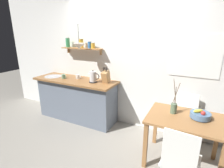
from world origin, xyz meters
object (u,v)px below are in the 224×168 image
Objects in this scene: coffee_mug_spare at (78,77)px; knife_block at (106,77)px; electric_kettle at (93,77)px; dining_chair_near at (180,161)px; dining_chair_far at (184,116)px; twig_vase at (174,108)px; fruit_bowl at (200,115)px; coffee_mug_by_sink at (64,76)px; dining_table at (185,125)px; pendant_lamp at (79,46)px.

knife_block is at bearing -1.23° from coffee_mug_spare.
electric_kettle is 2.01× the size of coffee_mug_spare.
coffee_mug_spare reaches higher than dining_chair_near.
twig_vase is at bearing -107.53° from dining_chair_far.
knife_block is 2.58× the size of coffee_mug_spare.
coffee_mug_spare is (-2.03, 0.42, 0.13)m from twig_vase.
coffee_mug_by_sink is (-2.66, 0.30, 0.17)m from fruit_bowl.
fruit_bowl is 2.68m from coffee_mug_by_sink.
coffee_mug_spare is at bearing 167.28° from dining_table.
coffee_mug_by_sink is (-2.50, 1.00, 0.44)m from dining_chair_near.
knife_block is 0.77m from pendant_lamp.
twig_vase is 4.17× the size of coffee_mug_spare.
twig_vase is (-0.19, 0.71, 0.30)m from dining_chair_near.
dining_chair_near is 2.94× the size of knife_block.
coffee_mug_spare is (-0.69, 0.01, -0.08)m from knife_block.
dining_table is 0.28m from twig_vase.
coffee_mug_spare is (-0.45, 0.09, -0.07)m from electric_kettle.
fruit_bowl is at bearing 77.05° from dining_chair_near.
coffee_mug_spare is (-2.17, -0.04, 0.46)m from dining_chair_far.
twig_vase is at bearing 156.21° from dining_table.
dining_table is 2.28m from coffee_mug_spare.
twig_vase is 1.15× the size of pendant_lamp.
dining_chair_far is at bearing 2.00° from knife_block.
pendant_lamp is at bearing -162.28° from knife_block.
knife_block is (-1.53, 1.11, 0.52)m from dining_chair_near.
dining_table is 1.85m from electric_kettle.
dining_chair_far is 2.22m from coffee_mug_spare.
coffee_mug_spare is at bearing 168.48° from electric_kettle.
dining_table is at bearing -12.72° from coffee_mug_spare.
dining_chair_near is at bearing -21.82° from coffee_mug_by_sink.
knife_block is at bearing 166.24° from fruit_bowl.
pendant_lamp is at bearing 172.18° from twig_vase.
pendant_lamp reaches higher than electric_kettle.
dining_table is at bearing -86.78° from dining_chair_far.
dining_chair_far is 2.81× the size of knife_block.
electric_kettle is (-1.58, 0.33, 0.20)m from twig_vase.
knife_block reaches higher than coffee_mug_spare.
fruit_bowl is 0.51× the size of twig_vase.
coffee_mug_by_sink is at bearing -176.98° from electric_kettle.
knife_block is 0.69m from coffee_mug_spare.
pendant_lamp is at bearing -39.89° from coffee_mug_spare.
dining_table is 2.26m from pendant_lamp.
coffee_mug_spare is at bearing 24.72° from coffee_mug_by_sink.
twig_vase is at bearing 104.90° from dining_chair_near.
fruit_bowl is 2.13× the size of coffee_mug_spare.
dining_chair_near is 2.09× the size of pendant_lamp.
fruit_bowl is 1.98m from electric_kettle.
dining_chair_far is at bearing 72.47° from twig_vase.
pendant_lamp is (0.48, -0.04, 0.66)m from coffee_mug_by_sink.
knife_block is at bearing 6.74° from coffee_mug_by_sink.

